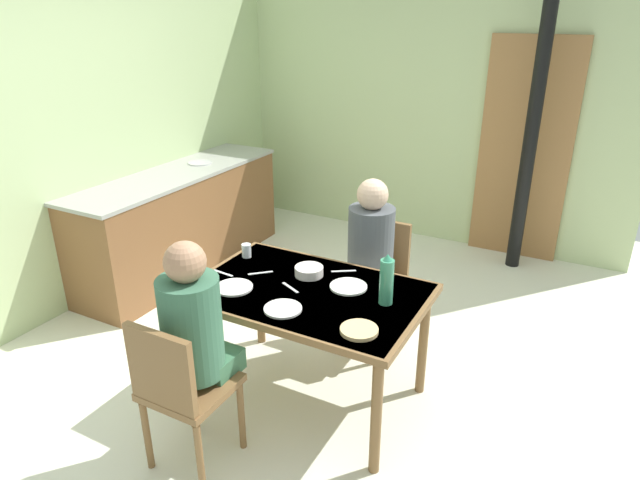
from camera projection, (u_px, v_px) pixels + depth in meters
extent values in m
plane|color=silver|center=(280.00, 367.00, 3.66)|extent=(7.05, 7.05, 0.00)
cube|color=#B5C891|center=(424.00, 104.00, 5.34)|extent=(4.03, 0.10, 2.67)
cube|color=#B2C98F|center=(121.00, 122.00, 4.52)|extent=(0.10, 4.07, 2.67)
cube|color=#98693C|center=(524.00, 152.00, 4.98)|extent=(0.80, 0.05, 2.00)
cylinder|color=black|center=(533.00, 120.00, 4.60)|extent=(0.12, 0.12, 2.67)
cube|color=brown|center=(181.00, 222.00, 4.91)|extent=(0.60, 2.12, 0.87)
cube|color=#9E9E99|center=(176.00, 174.00, 4.73)|extent=(0.61, 2.16, 0.03)
cylinder|color=#B7B7BC|center=(200.00, 163.00, 4.99)|extent=(0.21, 0.21, 0.01)
cube|color=brown|center=(308.00, 293.00, 3.11)|extent=(1.31, 0.87, 0.04)
cube|color=beige|center=(308.00, 290.00, 3.11)|extent=(1.26, 0.83, 0.00)
cylinder|color=brown|center=(190.00, 352.00, 3.22)|extent=(0.06, 0.06, 0.69)
cylinder|color=brown|center=(376.00, 417.00, 2.71)|extent=(0.06, 0.06, 0.69)
cylinder|color=brown|center=(260.00, 298.00, 3.81)|extent=(0.06, 0.06, 0.69)
cylinder|color=brown|center=(423.00, 343.00, 3.30)|extent=(0.06, 0.06, 0.69)
cube|color=brown|center=(191.00, 387.00, 2.75)|extent=(0.40, 0.40, 0.04)
cube|color=brown|center=(161.00, 372.00, 2.53)|extent=(0.38, 0.04, 0.42)
cylinder|color=brown|center=(191.00, 397.00, 3.06)|extent=(0.04, 0.04, 0.41)
cylinder|color=brown|center=(241.00, 416.00, 2.91)|extent=(0.04, 0.04, 0.41)
cylinder|color=brown|center=(147.00, 435.00, 2.78)|extent=(0.04, 0.04, 0.41)
cylinder|color=brown|center=(200.00, 459.00, 2.64)|extent=(0.04, 0.04, 0.41)
cube|color=brown|center=(372.00, 286.00, 3.75)|extent=(0.40, 0.40, 0.04)
cube|color=brown|center=(383.00, 248.00, 3.82)|extent=(0.38, 0.04, 0.42)
cylinder|color=brown|center=(384.00, 335.00, 3.64)|extent=(0.04, 0.04, 0.41)
cylinder|color=brown|center=(338.00, 322.00, 3.78)|extent=(0.04, 0.04, 0.41)
cylinder|color=brown|center=(402.00, 312.00, 3.91)|extent=(0.04, 0.04, 0.41)
cylinder|color=brown|center=(358.00, 301.00, 4.06)|extent=(0.04, 0.04, 0.41)
cube|color=#376646|center=(210.00, 360.00, 2.86)|extent=(0.30, 0.22, 0.12)
cylinder|color=#38664C|center=(192.00, 327.00, 2.67)|extent=(0.30, 0.30, 0.52)
sphere|color=#A87A5B|center=(185.00, 262.00, 2.53)|extent=(0.20, 0.20, 0.20)
cube|color=#51485F|center=(363.00, 288.00, 3.60)|extent=(0.30, 0.22, 0.12)
cylinder|color=#4C5156|center=(371.00, 246.00, 3.59)|extent=(0.30, 0.30, 0.52)
sphere|color=beige|center=(373.00, 194.00, 3.45)|extent=(0.20, 0.20, 0.20)
cylinder|color=#3C8F69|center=(386.00, 282.00, 2.92)|extent=(0.08, 0.08, 0.25)
cone|color=#338B67|center=(388.00, 257.00, 2.86)|extent=(0.05, 0.05, 0.04)
cylinder|color=silver|center=(309.00, 271.00, 3.26)|extent=(0.17, 0.17, 0.05)
cylinder|color=white|center=(283.00, 309.00, 2.90)|extent=(0.20, 0.20, 0.01)
cylinder|color=white|center=(348.00, 287.00, 3.13)|extent=(0.21, 0.21, 0.01)
cylinder|color=white|center=(234.00, 287.00, 3.12)|extent=(0.21, 0.21, 0.01)
cylinder|color=silver|center=(246.00, 251.00, 3.50)|extent=(0.06, 0.06, 0.09)
cylinder|color=#DBB77A|center=(359.00, 330.00, 2.70)|extent=(0.19, 0.19, 0.02)
cube|color=silver|center=(260.00, 273.00, 3.30)|extent=(0.12, 0.11, 0.00)
cube|color=silver|center=(223.00, 273.00, 3.30)|extent=(0.15, 0.03, 0.00)
cube|color=silver|center=(290.00, 288.00, 3.13)|extent=(0.14, 0.08, 0.00)
cube|color=silver|center=(344.00, 271.00, 3.32)|extent=(0.13, 0.10, 0.00)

